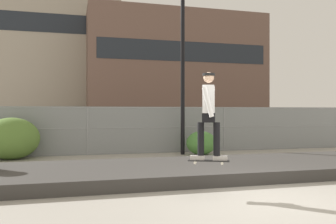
% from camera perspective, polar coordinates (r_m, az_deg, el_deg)
% --- Properties ---
extents(ground_plane, '(120.00, 120.00, 0.00)m').
position_cam_1_polar(ground_plane, '(6.91, 14.68, -13.75)').
color(ground_plane, '#9E998E').
extents(gravel_berm, '(11.55, 3.20, 0.29)m').
position_cam_1_polar(gravel_berm, '(9.40, 5.99, -9.16)').
color(gravel_berm, '#3D3A38').
rests_on(gravel_berm, ground_plane).
extents(skateboard, '(0.81, 0.51, 0.07)m').
position_cam_1_polar(skateboard, '(6.99, 6.58, -7.84)').
color(skateboard, black).
extents(skater, '(0.70, 0.62, 1.72)m').
position_cam_1_polar(skater, '(6.93, 6.58, 0.27)').
color(skater, '#B2ADA8').
rests_on(skater, skateboard).
extents(chain_fence, '(16.99, 0.06, 1.85)m').
position_cam_1_polar(chain_fence, '(14.19, -1.42, -2.86)').
color(chain_fence, gray).
rests_on(chain_fence, ground_plane).
extents(street_lamp, '(0.44, 0.44, 6.36)m').
position_cam_1_polar(street_lamp, '(13.85, 2.38, 9.77)').
color(street_lamp, black).
rests_on(street_lamp, ground_plane).
extents(parked_car_near, '(4.51, 2.16, 1.66)m').
position_cam_1_polar(parked_car_near, '(16.85, -11.78, -2.73)').
color(parked_car_near, '#474C54').
rests_on(parked_car_near, ground_plane).
extents(parked_car_mid, '(4.42, 1.99, 1.66)m').
position_cam_1_polar(parked_car_mid, '(18.42, 6.54, -2.49)').
color(parked_car_mid, black).
rests_on(parked_car_mid, ground_plane).
extents(library_building, '(19.45, 15.14, 21.32)m').
position_cam_1_polar(library_building, '(56.62, -18.51, 9.18)').
color(library_building, '#9E9384').
rests_on(library_building, ground_plane).
extents(office_block, '(23.67, 16.02, 14.85)m').
position_cam_1_polar(office_block, '(52.06, 0.09, 6.39)').
color(office_block, brown).
rests_on(office_block, ground_plane).
extents(shrub_left, '(1.88, 1.54, 1.45)m').
position_cam_1_polar(shrub_left, '(13.36, -23.96, -3.93)').
color(shrub_left, '#567A33').
rests_on(shrub_left, ground_plane).
extents(shrub_center, '(1.18, 0.96, 0.91)m').
position_cam_1_polar(shrub_center, '(13.62, 5.40, -5.00)').
color(shrub_center, '#477F38').
rests_on(shrub_center, ground_plane).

